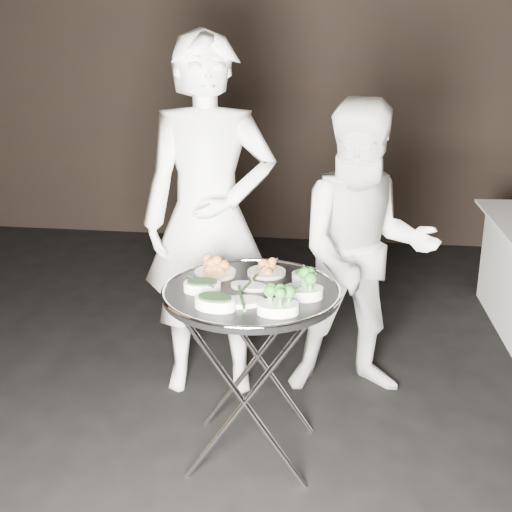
# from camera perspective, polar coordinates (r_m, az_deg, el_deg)

# --- Properties ---
(floor) EXTENTS (6.00, 7.00, 0.05)m
(floor) POSITION_cam_1_polar(r_m,az_deg,el_deg) (3.41, -0.59, -17.50)
(floor) COLOR black
(floor) RESTS_ON ground
(wall_back) EXTENTS (6.00, 0.05, 3.00)m
(wall_back) POSITION_cam_1_polar(r_m,az_deg,el_deg) (6.26, 4.19, 14.61)
(wall_back) COLOR black
(wall_back) RESTS_ON floor
(tray_stand) EXTENTS (0.56, 0.48, 0.83)m
(tray_stand) POSITION_cam_1_polar(r_m,az_deg,el_deg) (3.30, -0.36, -8.87)
(tray_stand) COLOR silver
(tray_stand) RESTS_ON floor
(serving_tray) EXTENTS (0.79, 0.79, 0.04)m
(serving_tray) POSITION_cam_1_polar(r_m,az_deg,el_deg) (3.14, -0.37, -2.91)
(serving_tray) COLOR black
(serving_tray) RESTS_ON tray_stand
(potato_plate_a) EXTENTS (0.20, 0.20, 0.07)m
(potato_plate_a) POSITION_cam_1_polar(r_m,az_deg,el_deg) (3.30, -3.30, -1.00)
(potato_plate_a) COLOR beige
(potato_plate_a) RESTS_ON serving_tray
(potato_plate_b) EXTENTS (0.18, 0.18, 0.06)m
(potato_plate_b) POSITION_cam_1_polar(r_m,az_deg,el_deg) (3.31, 0.86, -0.99)
(potato_plate_b) COLOR beige
(potato_plate_b) RESTS_ON serving_tray
(greens_bowl) EXTENTS (0.12, 0.12, 0.06)m
(greens_bowl) POSITION_cam_1_polar(r_m,az_deg,el_deg) (3.22, 3.88, -1.59)
(greens_bowl) COLOR white
(greens_bowl) RESTS_ON serving_tray
(asparagus_plate_a) EXTENTS (0.18, 0.12, 0.03)m
(asparagus_plate_a) POSITION_cam_1_polar(r_m,az_deg,el_deg) (3.15, -0.56, -2.34)
(asparagus_plate_a) COLOR white
(asparagus_plate_a) RESTS_ON serving_tray
(asparagus_plate_b) EXTENTS (0.22, 0.15, 0.04)m
(asparagus_plate_b) POSITION_cam_1_polar(r_m,az_deg,el_deg) (2.98, -1.16, -3.55)
(asparagus_plate_b) COLOR white
(asparagus_plate_b) RESTS_ON serving_tray
(spinach_bowl_a) EXTENTS (0.18, 0.13, 0.07)m
(spinach_bowl_a) POSITION_cam_1_polar(r_m,az_deg,el_deg) (3.12, -4.32, -2.31)
(spinach_bowl_a) COLOR white
(spinach_bowl_a) RESTS_ON serving_tray
(spinach_bowl_b) EXTENTS (0.20, 0.15, 0.07)m
(spinach_bowl_b) POSITION_cam_1_polar(r_m,az_deg,el_deg) (2.94, -3.29, -3.60)
(spinach_bowl_b) COLOR white
(spinach_bowl_b) RESTS_ON serving_tray
(broccoli_bowl_a) EXTENTS (0.19, 0.15, 0.07)m
(broccoli_bowl_a) POSITION_cam_1_polar(r_m,az_deg,el_deg) (3.05, 3.74, -2.73)
(broccoli_bowl_a) COLOR white
(broccoli_bowl_a) RESTS_ON serving_tray
(broccoli_bowl_b) EXTENTS (0.19, 0.15, 0.07)m
(broccoli_bowl_b) POSITION_cam_1_polar(r_m,az_deg,el_deg) (2.89, 1.78, -4.00)
(broccoli_bowl_b) COLOR white
(broccoli_bowl_b) RESTS_ON serving_tray
(serving_utensils) EXTENTS (0.57, 0.41, 0.01)m
(serving_utensils) POSITION_cam_1_polar(r_m,az_deg,el_deg) (3.18, 0.10, -1.51)
(serving_utensils) COLOR silver
(serving_utensils) RESTS_ON serving_tray
(waiter_left) EXTENTS (0.75, 0.54, 1.92)m
(waiter_left) POSITION_cam_1_polar(r_m,az_deg,el_deg) (3.74, -3.78, 2.88)
(waiter_left) COLOR white
(waiter_left) RESTS_ON floor
(waiter_right) EXTENTS (0.86, 0.72, 1.60)m
(waiter_right) POSITION_cam_1_polar(r_m,az_deg,el_deg) (3.77, 8.64, 0.26)
(waiter_right) COLOR white
(waiter_right) RESTS_ON floor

